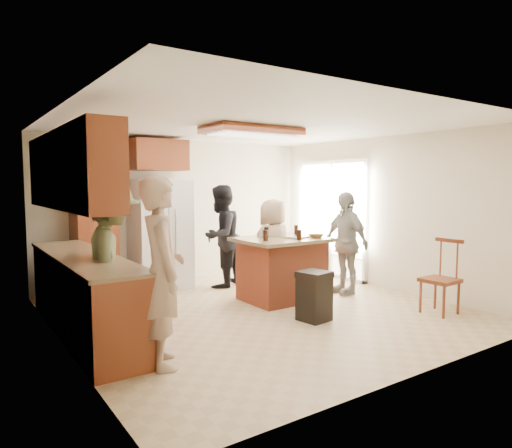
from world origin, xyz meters
TOP-DOWN VIEW (x-y plane):
  - room_shell at (4.37, 1.64)m, footprint 8.00×5.20m
  - person_front_left at (-1.82, -0.98)m, footprint 0.62×0.75m
  - person_behind_left at (0.32, 1.62)m, footprint 0.98×0.87m
  - person_behind_right at (0.72, 0.69)m, footprint 0.77×0.53m
  - person_side_right at (1.72, 0.12)m, footprint 0.57×0.98m
  - person_counter at (-1.98, 0.06)m, footprint 0.75×1.22m
  - left_cabinetry at (-2.24, 0.40)m, footprint 0.64×3.00m
  - back_wall_units at (-1.33, 2.20)m, footprint 1.80×0.60m
  - refrigerator at (-0.55, 2.12)m, footprint 0.90×0.76m
  - kitchen_island at (0.63, 0.35)m, footprint 1.28×1.03m
  - island_items at (0.85, 0.26)m, footprint 1.00×0.68m
  - trash_bin at (0.33, -0.72)m, footprint 0.43×0.43m
  - spindle_chair at (1.94, -1.43)m, footprint 0.43×0.43m

SIDE VIEW (x-z plane):
  - trash_bin at x=0.33m, z-range 0.00..0.63m
  - spindle_chair at x=1.94m, z-range -0.04..0.95m
  - kitchen_island at x=0.63m, z-range 0.01..0.94m
  - person_behind_right at x=0.72m, z-range 0.00..1.50m
  - person_side_right at x=1.72m, z-range 0.00..1.61m
  - person_behind_left at x=0.32m, z-range 0.00..1.71m
  - room_shell at x=4.37m, z-range -1.63..3.37m
  - person_counter at x=-1.98m, z-range 0.00..1.75m
  - refrigerator at x=-0.55m, z-range 0.00..1.80m
  - person_front_left at x=-1.82m, z-range 0.00..1.80m
  - left_cabinetry at x=-2.24m, z-range -0.19..2.11m
  - island_items at x=0.85m, z-range 0.89..1.04m
  - back_wall_units at x=-1.33m, z-range 0.15..2.60m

